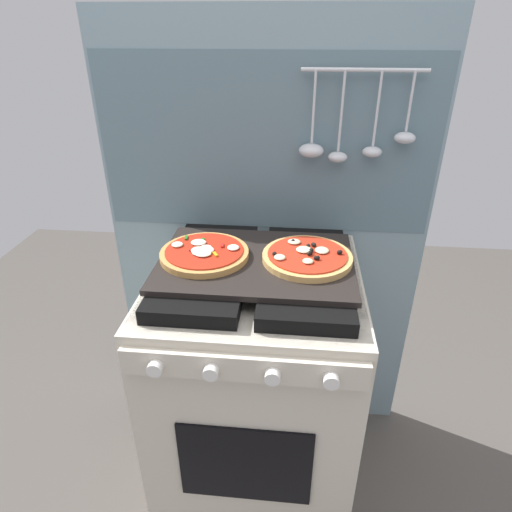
{
  "coord_description": "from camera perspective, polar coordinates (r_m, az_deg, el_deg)",
  "views": [
    {
      "loc": [
        0.1,
        -1.06,
        1.5
      ],
      "look_at": [
        0.0,
        0.0,
        0.93
      ],
      "focal_mm": 30.53,
      "sensor_mm": 36.0,
      "label": 1
    }
  ],
  "objects": [
    {
      "name": "pizza_left",
      "position": [
        1.23,
        -6.76,
        0.47
      ],
      "size": [
        0.25,
        0.25,
        0.03
      ],
      "color": "#C18947",
      "rests_on": "baking_tray"
    },
    {
      "name": "stove",
      "position": [
        1.49,
        -0.01,
        -16.34
      ],
      "size": [
        0.6,
        0.64,
        0.9
      ],
      "color": "beige",
      "rests_on": "ground_plane"
    },
    {
      "name": "baking_tray",
      "position": [
        1.22,
        0.0,
        -0.75
      ],
      "size": [
        0.54,
        0.38,
        0.02
      ],
      "primitive_type": "cube",
      "color": "black",
      "rests_on": "stove"
    },
    {
      "name": "pizza_right",
      "position": [
        1.21,
        6.71,
        -0.08
      ],
      "size": [
        0.25,
        0.25,
        0.03
      ],
      "color": "tan",
      "rests_on": "baking_tray"
    },
    {
      "name": "ground_plane",
      "position": [
        1.84,
        0.0,
        -26.34
      ],
      "size": [
        4.0,
        4.0,
        0.0
      ],
      "primitive_type": "plane",
      "color": "#4C4742"
    },
    {
      "name": "kitchen_backsplash",
      "position": [
        1.57,
        1.31,
        1.33
      ],
      "size": [
        1.1,
        0.09,
        1.55
      ],
      "color": "#7A939E",
      "rests_on": "ground_plane"
    }
  ]
}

